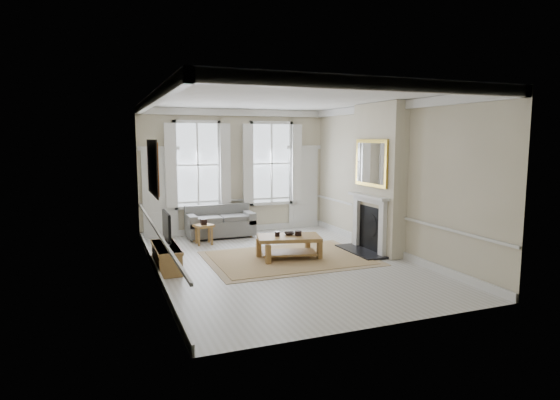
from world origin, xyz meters
name	(u,v)px	position (x,y,z in m)	size (l,w,h in m)	color
floor	(283,263)	(0.00, 0.00, 0.00)	(7.20, 7.20, 0.00)	#B7B5AD
ceiling	(283,98)	(0.00, 0.00, 3.40)	(7.20, 7.20, 0.00)	white
back_wall	(235,171)	(0.00, 3.60, 1.70)	(5.20, 5.20, 0.00)	beige
left_wall	(153,187)	(-2.60, 0.00, 1.70)	(7.20, 7.20, 0.00)	beige
right_wall	(390,179)	(2.60, 0.00, 1.70)	(7.20, 7.20, 0.00)	beige
window_left	(198,165)	(-1.05, 3.55, 1.90)	(1.26, 0.20, 2.20)	#B2BCC6
window_right	(271,163)	(1.05, 3.55, 1.90)	(1.26, 0.20, 2.20)	#B2BCC6
door_left	(160,194)	(-2.05, 3.56, 1.15)	(0.90, 0.08, 2.30)	silver
door_right	(303,188)	(2.05, 3.56, 1.15)	(0.90, 0.08, 2.30)	silver
painting	(153,167)	(-2.56, 0.30, 2.05)	(0.05, 1.66, 1.06)	#C16F21
chimney_breast	(379,178)	(2.43, 0.20, 1.70)	(0.35, 1.70, 3.38)	beige
hearth	(361,252)	(2.00, 0.20, 0.03)	(0.55, 1.50, 0.05)	black
fireplace	(369,221)	(2.20, 0.20, 0.73)	(0.21, 1.45, 1.33)	silver
mirror	(371,163)	(2.21, 0.20, 2.05)	(0.06, 1.26, 1.06)	gold
sofa	(220,224)	(-0.58, 3.11, 0.35)	(1.75, 0.85, 0.84)	slate
side_table	(204,229)	(-1.17, 2.37, 0.39)	(0.51, 0.51, 0.49)	brown
rug	(289,258)	(0.26, 0.30, 0.01)	(3.50, 2.60, 0.02)	#9C8650
coffee_table	(289,240)	(0.26, 0.30, 0.42)	(1.49, 1.09, 0.50)	brown
ceramic_pot_a	(277,234)	(0.01, 0.35, 0.56)	(0.11, 0.11, 0.11)	black
ceramic_pot_b	(298,233)	(0.46, 0.25, 0.56)	(0.15, 0.15, 0.11)	black
bowl	(289,234)	(0.31, 0.40, 0.53)	(0.24, 0.24, 0.06)	black
tv_stand	(166,258)	(-2.34, 0.42, 0.24)	(0.43, 1.34, 0.48)	brown
tv	(167,226)	(-2.32, 0.42, 0.87)	(0.08, 0.90, 0.68)	black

